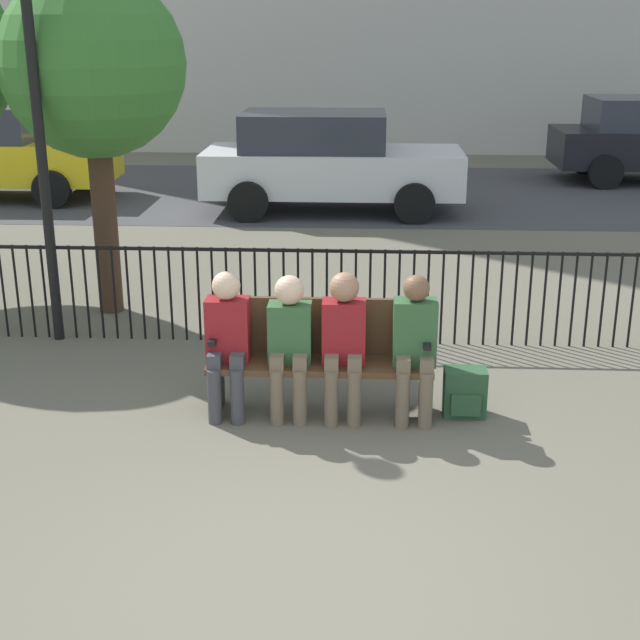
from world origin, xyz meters
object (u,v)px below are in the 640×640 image
Objects in this scene: seated_person_1 at (290,338)px; backpack at (465,393)px; seated_person_3 at (415,340)px; lamp_post at (32,63)px; seated_person_2 at (344,337)px; parked_car_0 at (328,161)px; tree_0 at (93,67)px; park_bench at (321,353)px; seated_person_0 at (227,336)px.

seated_person_1 is 1.48m from backpack.
lamp_post reaches higher than seated_person_3.
parked_car_0 is at bearing 93.36° from seated_person_2.
tree_0 is at bearing -111.47° from parked_car_0.
seated_person_3 is 0.64m from backpack.
seated_person_2 is (0.19, -0.13, 0.19)m from park_bench.
park_bench is 1.51× the size of seated_person_3.
parked_car_0 is at bearing 86.86° from seated_person_0.
backpack is 8.15m from parked_car_0.
parked_car_0 reaches higher than seated_person_0.
seated_person_2 is 8.09m from parked_car_0.
seated_person_3 is (0.56, -0.00, -0.02)m from seated_person_2.
tree_0 reaches higher than parked_car_0.
seated_person_1 is at bearing -0.15° from seated_person_0.
seated_person_2 is 0.34× the size of tree_0.
tree_0 is 0.85× the size of parked_car_0.
parked_car_0 is at bearing 97.27° from seated_person_3.
lamp_post is 7.06m from parked_car_0.
tree_0 reaches higher than seated_person_3.
seated_person_3 is 0.33× the size of tree_0.
seated_person_0 is 0.33× the size of tree_0.
seated_person_0 is 0.28× the size of parked_car_0.
backpack is 0.09× the size of parked_car_0.
park_bench is at bearing 177.56° from backpack.
seated_person_2 is at bearing -175.30° from backpack.
parked_car_0 is (0.44, 8.08, 0.17)m from seated_person_0.
parked_car_0 reaches higher than seated_person_3.
lamp_post is at bearing 149.52° from seated_person_2.
seated_person_3 is at bearing -9.95° from park_bench.
lamp_post reaches higher than park_bench.
seated_person_3 reaches higher than park_bench.
seated_person_2 is 0.56m from seated_person_3.
backpack is at bearing 2.44° from seated_person_0.
seated_person_0 is at bearing -169.89° from park_bench.
seated_person_0 is at bearing -93.14° from parked_car_0.
lamp_post is (-3.45, 1.70, 2.00)m from seated_person_3.
seated_person_2 is 3.04× the size of backpack.
seated_person_1 is at bearing -176.66° from backpack.
seated_person_1 is at bearing -151.03° from park_bench.
seated_person_3 is 8.15m from parked_car_0.
park_bench is at bearing 145.50° from seated_person_2.
seated_person_1 is 0.97× the size of seated_person_2.
seated_person_0 is 0.49m from seated_person_1.
seated_person_1 is at bearing -89.65° from parked_car_0.
seated_person_0 is 1.02× the size of seated_person_1.
backpack is (1.40, 0.08, -0.47)m from seated_person_1.
seated_person_2 is at bearing -86.64° from parked_car_0.
seated_person_0 is at bearing 179.98° from seated_person_3.
parked_car_0 is (2.42, 6.38, -1.82)m from lamp_post.
seated_person_1 is 3.60m from lamp_post.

